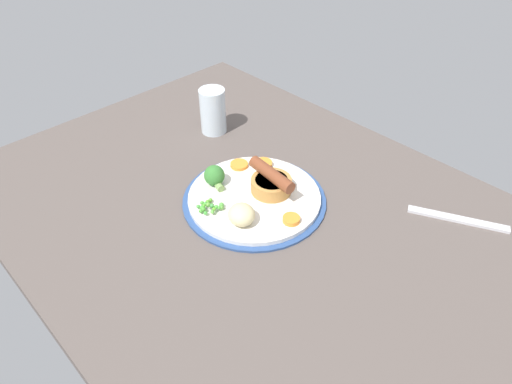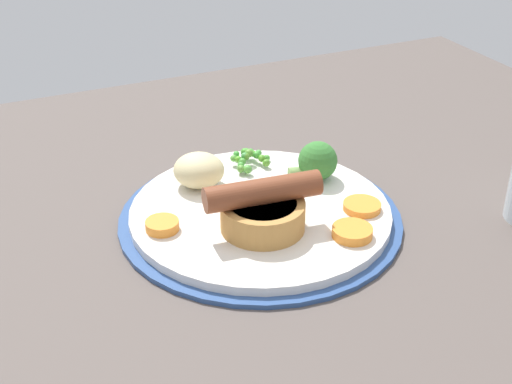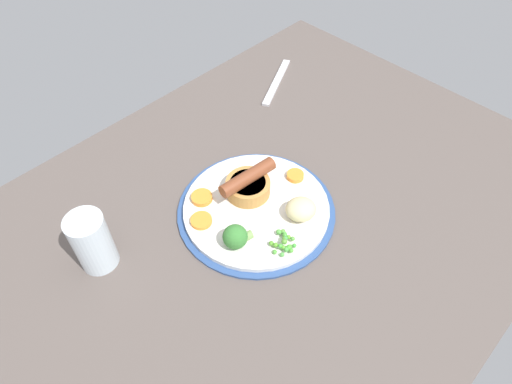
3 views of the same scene
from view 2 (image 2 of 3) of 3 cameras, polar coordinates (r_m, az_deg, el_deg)
name	(u,v)px [view 2 (image 2 of 3)]	position (r cm, az deg, el deg)	size (l,w,h in cm)	color
dining_table	(241,227)	(72.81, -1.18, -2.83)	(110.00, 80.00, 3.00)	#564C47
dinner_plate	(260,216)	(70.76, 0.34, -1.90)	(28.06, 28.06, 1.40)	#2D4C84
sausage_pudding	(260,209)	(66.05, 0.31, -1.41)	(11.22, 7.97, 5.21)	#BC8442
pea_pile	(249,158)	(78.05, -0.60, 2.76)	(4.62, 4.76, 1.81)	green
broccoli_floret_near	(317,161)	(75.06, 4.88, 2.45)	(5.21, 4.15, 4.15)	#387A33
potato_chunk_1	(199,170)	(73.76, -4.59, 1.75)	(4.87, 5.29, 3.57)	beige
carrot_slice_0	(162,225)	(67.39, -7.51, -2.66)	(3.17, 3.17, 0.93)	orange
carrot_slice_1	(362,206)	(70.77, 8.48, -1.14)	(3.73, 3.73, 0.70)	orange
carrot_slice_5	(352,232)	(66.45, 7.71, -3.19)	(3.78, 3.78, 0.91)	orange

